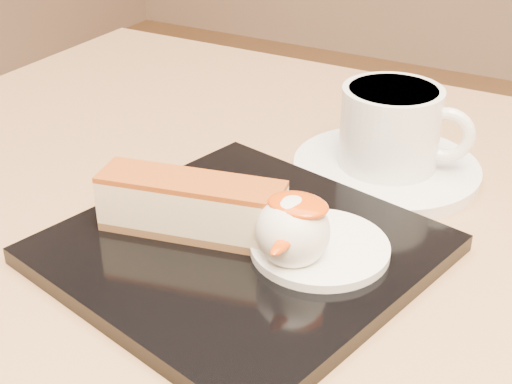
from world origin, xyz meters
The scene contains 8 objects.
dessert_plate centered at (0.01, 0.02, 0.73)m, with size 0.22×0.22×0.01m, color black.
cheesecake centered at (-0.03, 0.01, 0.75)m, with size 0.13×0.06×0.04m.
cream_smear centered at (0.06, 0.03, 0.73)m, with size 0.09×0.09×0.01m, color white.
ice_cream_scoop centered at (0.05, 0.01, 0.76)m, with size 0.05×0.05×0.05m, color white.
mango_sauce centered at (0.05, 0.01, 0.77)m, with size 0.04×0.03×0.01m, color #D84306.
mint_sprig centered at (0.03, 0.06, 0.74)m, with size 0.03×0.02×0.00m.
saucer centered at (0.05, 0.18, 0.72)m, with size 0.15×0.15×0.01m, color white.
coffee_cup centered at (0.05, 0.18, 0.76)m, with size 0.10×0.08×0.06m.
Camera 1 is at (0.21, -0.32, 0.99)m, focal length 50.00 mm.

